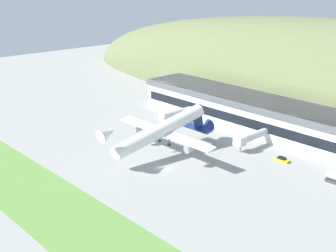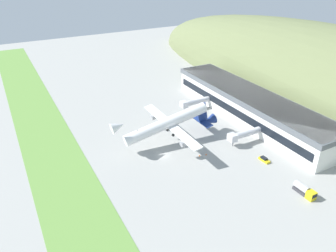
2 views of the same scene
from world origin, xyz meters
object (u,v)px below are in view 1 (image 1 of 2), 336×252
at_px(service_car_1, 282,160).
at_px(traffic_cone_0, 214,162).
at_px(jetway_1, 250,137).
at_px(jetway_0, 175,114).
at_px(terminal_building, 244,109).
at_px(cargo_airplane, 162,131).
at_px(traffic_cone_1, 207,164).

bearing_deg(service_car_1, traffic_cone_0, -129.38).
distance_m(jetway_1, service_car_1, 14.15).
bearing_deg(traffic_cone_0, service_car_1, 50.62).
bearing_deg(jetway_0, service_car_1, -1.07).
xyz_separation_m(terminal_building, traffic_cone_0, (17.09, -34.89, -6.42)).
relative_size(cargo_airplane, service_car_1, 10.18).
bearing_deg(traffic_cone_0, traffic_cone_1, -101.48).
bearing_deg(terminal_building, jetway_1, -46.19).
distance_m(terminal_building, jetway_1, 24.37).
bearing_deg(traffic_cone_1, service_car_1, 53.65).
height_order(service_car_1, traffic_cone_1, service_car_1).
bearing_deg(jetway_0, cargo_airplane, -49.64).
height_order(terminal_building, traffic_cone_1, terminal_building).
bearing_deg(service_car_1, jetway_1, 175.30).
distance_m(jetway_0, cargo_airplane, 33.43).
height_order(service_car_1, traffic_cone_0, service_car_1).
height_order(jetway_0, service_car_1, jetway_0).
bearing_deg(terminal_building, traffic_cone_1, -66.16).
relative_size(jetway_1, traffic_cone_0, 25.83).
bearing_deg(terminal_building, service_car_1, -31.42).
bearing_deg(terminal_building, traffic_cone_0, -63.90).
relative_size(terminal_building, service_car_1, 20.38).
bearing_deg(cargo_airplane, terminal_building, 93.07).
height_order(terminal_building, jetway_1, terminal_building).
xyz_separation_m(jetway_0, service_car_1, (49.61, -0.93, -3.41)).
distance_m(traffic_cone_0, traffic_cone_1, 2.65).
relative_size(traffic_cone_0, traffic_cone_1, 1.00).
xyz_separation_m(traffic_cone_0, traffic_cone_1, (-0.53, -2.60, 0.00)).
bearing_deg(terminal_building, jetway_0, -137.30).
xyz_separation_m(terminal_building, jetway_0, (-19.15, -17.67, -2.71)).
xyz_separation_m(jetway_1, cargo_airplane, (-14.47, -25.44, 4.47)).
relative_size(service_car_1, traffic_cone_0, 7.71).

